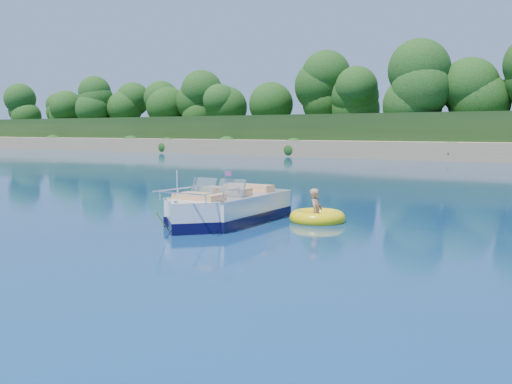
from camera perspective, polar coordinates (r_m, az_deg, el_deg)
ground at (r=13.52m, az=7.27°, el=-4.39°), size 160.00×160.00×0.00m
motorboat at (r=15.24m, az=-3.20°, el=-1.86°), size 2.04×5.23×1.74m
tow_tube at (r=15.60m, az=6.15°, el=-2.56°), size 1.97×1.97×0.40m
boy at (r=15.53m, az=6.04°, el=-2.99°), size 0.50×0.79×1.43m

